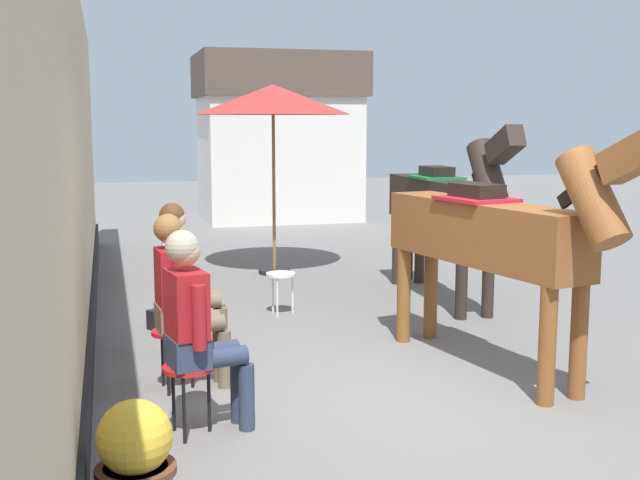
% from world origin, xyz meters
% --- Properties ---
extents(ground_plane, '(40.00, 40.00, 0.00)m').
position_xyz_m(ground_plane, '(0.00, 3.00, 0.00)').
color(ground_plane, slate).
extents(pub_facade_wall, '(0.34, 14.00, 3.40)m').
position_xyz_m(pub_facade_wall, '(-2.55, 1.50, 1.54)').
color(pub_facade_wall, '#CCB793').
rests_on(pub_facade_wall, ground_plane).
extents(distant_cottage, '(3.40, 2.60, 3.50)m').
position_xyz_m(distant_cottage, '(1.40, 11.39, 1.80)').
color(distant_cottage, silver).
rests_on(distant_cottage, ground_plane).
extents(seated_visitor_near, '(0.61, 0.48, 1.39)m').
position_xyz_m(seated_visitor_near, '(-1.66, -0.34, 0.78)').
color(seated_visitor_near, red).
rests_on(seated_visitor_near, ground_plane).
extents(seated_visitor_middle, '(0.61, 0.49, 1.39)m').
position_xyz_m(seated_visitor_middle, '(-1.68, 0.60, 0.78)').
color(seated_visitor_middle, red).
rests_on(seated_visitor_middle, ground_plane).
extents(seated_visitor_far, '(0.61, 0.49, 1.39)m').
position_xyz_m(seated_visitor_far, '(-1.58, 1.42, 0.78)').
color(seated_visitor_far, '#194C99').
rests_on(seated_visitor_far, ground_plane).
extents(saddled_horse_near, '(0.90, 2.96, 2.06)m').
position_xyz_m(saddled_horse_near, '(0.87, 0.41, 1.16)').
color(saddled_horse_near, brown).
rests_on(saddled_horse_near, ground_plane).
extents(saddled_horse_far, '(0.50, 3.00, 2.06)m').
position_xyz_m(saddled_horse_far, '(1.55, 2.95, 1.16)').
color(saddled_horse_far, '#2D231E').
rests_on(saddled_horse_far, ground_plane).
extents(flower_planter_near, '(0.43, 0.43, 0.64)m').
position_xyz_m(flower_planter_near, '(-2.11, -1.40, 0.33)').
color(flower_planter_near, brown).
rests_on(flower_planter_near, ground_plane).
extents(cafe_parasol, '(2.10, 2.10, 2.58)m').
position_xyz_m(cafe_parasol, '(0.01, 5.16, 2.36)').
color(cafe_parasol, black).
rests_on(cafe_parasol, ground_plane).
extents(spare_stool_white, '(0.32, 0.32, 0.46)m').
position_xyz_m(spare_stool_white, '(-0.41, 2.81, 0.40)').
color(spare_stool_white, white).
rests_on(spare_stool_white, ground_plane).
extents(satchel_bag, '(0.27, 0.29, 0.20)m').
position_xyz_m(satchel_bag, '(-1.73, 2.46, 0.10)').
color(satchel_bag, black).
rests_on(satchel_bag, ground_plane).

